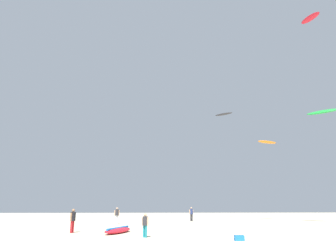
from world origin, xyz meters
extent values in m
cylinder|color=teal|center=(-1.93, 6.75, 0.38)|extent=(0.14, 0.14, 0.76)
cylinder|color=teal|center=(-1.79, 6.66, 0.38)|extent=(0.14, 0.14, 0.76)
cylinder|color=#2D2D33|center=(-1.86, 6.71, 1.05)|extent=(0.35, 0.35, 0.57)
cylinder|color=tan|center=(-2.03, 6.82, 1.02)|extent=(0.10, 0.10, 0.53)
cylinder|color=tan|center=(-1.69, 6.59, 1.02)|extent=(0.10, 0.10, 0.53)
sphere|color=tan|center=(-1.86, 6.71, 1.44)|extent=(0.21, 0.21, 0.21)
cylinder|color=#B21E23|center=(-7.50, 10.18, 0.44)|extent=(0.16, 0.16, 0.88)
cylinder|color=#B21E23|center=(-7.57, 9.99, 0.44)|extent=(0.16, 0.16, 0.88)
cylinder|color=black|center=(-7.54, 10.09, 1.21)|extent=(0.40, 0.40, 0.66)
cylinder|color=#936B4C|center=(-7.46, 10.31, 1.18)|extent=(0.12, 0.12, 0.61)
cylinder|color=#936B4C|center=(-7.62, 9.87, 1.18)|extent=(0.12, 0.12, 0.61)
sphere|color=#936B4C|center=(-7.54, 10.09, 1.66)|extent=(0.24, 0.24, 0.24)
cylinder|color=silver|center=(-5.59, 20.73, 0.43)|extent=(0.16, 0.16, 0.86)
cylinder|color=silver|center=(-5.40, 20.79, 0.43)|extent=(0.16, 0.16, 0.86)
cylinder|color=#2D2D33|center=(-5.49, 20.76, 1.18)|extent=(0.39, 0.39, 0.65)
cylinder|color=tan|center=(-5.71, 20.68, 1.16)|extent=(0.11, 0.11, 0.59)
cylinder|color=tan|center=(-5.28, 20.84, 1.16)|extent=(0.11, 0.11, 0.59)
sphere|color=tan|center=(-5.49, 20.76, 1.63)|extent=(0.23, 0.23, 0.23)
cylinder|color=#2D2D33|center=(3.36, 25.08, 0.42)|extent=(0.16, 0.16, 0.85)
cylinder|color=#2D2D33|center=(3.53, 25.17, 0.42)|extent=(0.16, 0.16, 0.85)
cylinder|color=navy|center=(3.45, 25.12, 1.17)|extent=(0.39, 0.39, 0.64)
cylinder|color=tan|center=(3.24, 25.02, 1.14)|extent=(0.11, 0.11, 0.59)
cylinder|color=tan|center=(3.65, 25.22, 1.14)|extent=(0.11, 0.11, 0.59)
sphere|color=tan|center=(3.45, 25.12, 1.61)|extent=(0.23, 0.23, 0.23)
ellipsoid|color=red|center=(-4.00, 9.76, 0.20)|extent=(2.26, 3.83, 0.44)
cylinder|color=blue|center=(-4.00, 9.76, 0.37)|extent=(1.32, 3.24, 0.16)
cube|color=blue|center=(3.88, 4.69, 0.16)|extent=(0.56, 0.36, 0.32)
ellipsoid|color=#2D2D33|center=(9.26, 29.18, 15.55)|extent=(2.74, 2.41, 0.33)
ellipsoid|color=orange|center=(13.53, 23.63, 10.03)|extent=(3.21, 2.09, 0.32)
ellipsoid|color=green|center=(17.83, 17.33, 12.31)|extent=(3.32, 3.00, 0.74)
ellipsoid|color=red|center=(20.81, 22.09, 27.99)|extent=(1.98, 3.09, 0.74)
camera|label=1|loc=(-1.21, -13.96, 2.17)|focal=31.49mm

